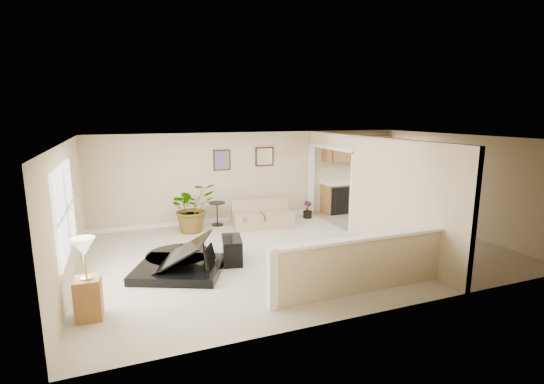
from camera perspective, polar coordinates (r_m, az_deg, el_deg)
name	(u,v)px	position (r m, az deg, el deg)	size (l,w,h in m)	color
floor	(298,250)	(8.93, 3.74, -8.43)	(9.00, 9.00, 0.00)	#B3A98B
back_wall	(254,176)	(11.33, -2.56, 2.34)	(9.00, 0.04, 2.50)	#CFB78D
front_wall	(384,234)	(6.09, 15.89, -5.92)	(9.00, 0.04, 2.50)	#CFB78D
left_wall	(68,214)	(7.87, -27.44, -2.90)	(0.04, 6.00, 2.50)	#CFB78D
right_wall	(457,183)	(11.23, 25.17, 1.19)	(0.04, 6.00, 2.50)	#CFB78D
ceiling	(299,138)	(8.42, 3.96, 7.80)	(9.00, 6.00, 0.04)	white
kitchen_vinyl	(411,235)	(10.58, 19.50, -5.88)	(2.70, 6.00, 0.01)	gray
interior_partition	(362,190)	(9.69, 12.91, 0.35)	(0.18, 5.99, 2.50)	#CFB78D
pony_half_wall	(359,264)	(6.90, 12.54, -10.12)	(3.42, 0.22, 1.00)	#CFB78D
left_window	(64,210)	(7.34, -27.86, -2.28)	(0.05, 2.15, 1.45)	white
wall_art_left	(222,160)	(10.98, -7.26, 4.60)	(0.48, 0.04, 0.58)	#3B2215
wall_mirror	(264,157)	(11.33, -1.10, 5.15)	(0.55, 0.04, 0.55)	#3B2215
kitchen_cabinets	(354,184)	(12.54, 11.81, 1.21)	(2.36, 0.65, 2.33)	olive
piano	(175,240)	(7.85, -13.92, -6.70)	(2.27, 2.22, 1.50)	black
piano_bench	(232,250)	(8.22, -5.83, -8.34)	(0.39, 0.76, 0.51)	black
loveseat	(262,213)	(10.77, -1.52, -3.05)	(1.70, 1.10, 0.91)	tan
accent_table	(217,211)	(10.85, -7.95, -2.68)	(0.44, 0.44, 0.64)	black
palm_plant	(192,208)	(10.35, -11.49, -2.24)	(1.39, 1.29, 1.28)	black
small_plant	(308,211)	(11.59, 5.17, -2.72)	(0.30, 0.30, 0.50)	black
lamp_stand	(87,285)	(6.54, -25.19, -12.09)	(0.38, 0.38, 1.25)	olive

